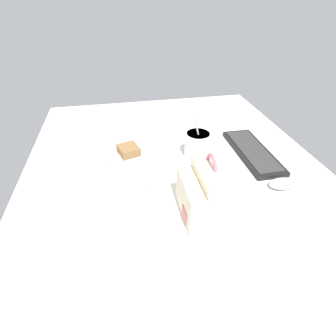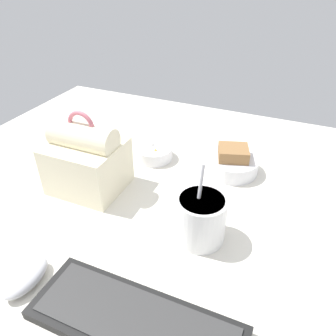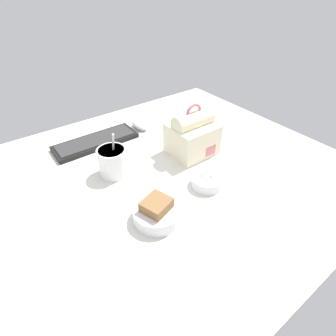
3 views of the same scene
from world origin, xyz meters
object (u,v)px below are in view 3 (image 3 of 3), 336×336
object	(u,v)px
bento_bowl_sandwich	(157,212)
bento_bowl_snacks	(207,181)
lunch_bag	(192,135)
computer_mouse	(140,125)
soup_cup	(113,161)
keyboard	(96,141)

from	to	relation	value
bento_bowl_sandwich	bento_bowl_snacks	distance (cm)	21.83
lunch_bag	bento_bowl_snacks	bearing A→B (deg)	-115.81
bento_bowl_snacks	computer_mouse	size ratio (longest dim) A/B	1.08
soup_cup	bento_bowl_sandwich	world-z (taller)	soup_cup
bento_bowl_sandwich	soup_cup	bearing A→B (deg)	90.20
bento_bowl_sandwich	bento_bowl_snacks	size ratio (longest dim) A/B	1.32
soup_cup	lunch_bag	bearing A→B (deg)	-10.84
bento_bowl_snacks	keyboard	bearing A→B (deg)	112.21
lunch_bag	soup_cup	bearing A→B (deg)	169.16
keyboard	bento_bowl_sandwich	world-z (taller)	bento_bowl_sandwich
lunch_bag	soup_cup	distance (cm)	31.22
soup_cup	computer_mouse	world-z (taller)	soup_cup
bento_bowl_sandwich	bento_bowl_snacks	bearing A→B (deg)	6.17
soup_cup	bento_bowl_snacks	size ratio (longest dim) A/B	1.60
lunch_bag	bento_bowl_sandwich	distance (cm)	37.07
bento_bowl_sandwich	computer_mouse	distance (cm)	54.70
bento_bowl_sandwich	bento_bowl_snacks	xyz separation A→B (cm)	(21.69, 2.34, -0.77)
keyboard	bento_bowl_sandwich	size ratio (longest dim) A/B	2.47
soup_cup	bento_bowl_sandwich	size ratio (longest dim) A/B	1.21
keyboard	bento_bowl_snacks	world-z (taller)	bento_bowl_snacks
bento_bowl_snacks	computer_mouse	xyz separation A→B (cm)	(2.52, 46.69, -0.37)
keyboard	soup_cup	world-z (taller)	soup_cup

